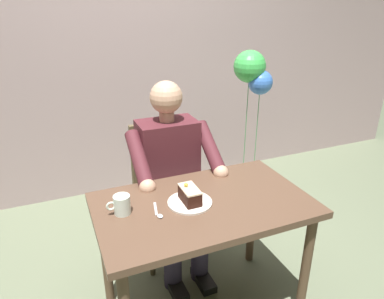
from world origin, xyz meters
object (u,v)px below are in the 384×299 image
object	(u,v)px
dessert_spoon	(158,213)
balloon_display	(253,88)
chair	(164,184)
cake_slice	(190,195)
dining_table	(203,218)
coffee_cup	(122,204)
seated_person	(173,177)

from	to	relation	value
dessert_spoon	balloon_display	size ratio (longest dim) A/B	0.11
chair	cake_slice	size ratio (longest dim) A/B	6.42
balloon_display	cake_slice	bearing A→B (deg)	45.09
dessert_spoon	chair	bearing A→B (deg)	-110.54
dining_table	balloon_display	world-z (taller)	balloon_display
coffee_cup	balloon_display	bearing A→B (deg)	-144.85
dining_table	cake_slice	world-z (taller)	cake_slice
chair	balloon_display	world-z (taller)	balloon_display
coffee_cup	dessert_spoon	xyz separation A→B (m)	(-0.16, 0.07, -0.04)
dining_table	cake_slice	size ratio (longest dim) A/B	7.62
seated_person	cake_slice	bearing A→B (deg)	81.33
seated_person	dessert_spoon	distance (m)	0.53
chair	seated_person	bearing A→B (deg)	90.00
cake_slice	balloon_display	size ratio (longest dim) A/B	0.11
coffee_cup	dining_table	bearing A→B (deg)	171.70
dessert_spoon	coffee_cup	bearing A→B (deg)	-23.37
seated_person	cake_slice	size ratio (longest dim) A/B	8.67
dining_table	seated_person	xyz separation A→B (m)	(-0.00, -0.46, 0.02)
seated_person	cake_slice	xyz separation A→B (m)	(0.07, 0.44, 0.13)
dining_table	balloon_display	xyz separation A→B (m)	(-0.85, -0.93, 0.40)
dining_table	balloon_display	distance (m)	1.32
cake_slice	chair	bearing A→B (deg)	-96.24
seated_person	cake_slice	distance (m)	0.47
seated_person	balloon_display	size ratio (longest dim) A/B	0.93
chair	dining_table	bearing A→B (deg)	90.00
chair	coffee_cup	bearing A→B (deg)	55.50
chair	dessert_spoon	world-z (taller)	chair
dining_table	coffee_cup	xyz separation A→B (m)	(0.40, -0.06, 0.14)
coffee_cup	chair	bearing A→B (deg)	-124.50
dining_table	coffee_cup	world-z (taller)	coffee_cup
dining_table	chair	xyz separation A→B (m)	(0.00, -0.63, -0.12)
chair	dessert_spoon	distance (m)	0.72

